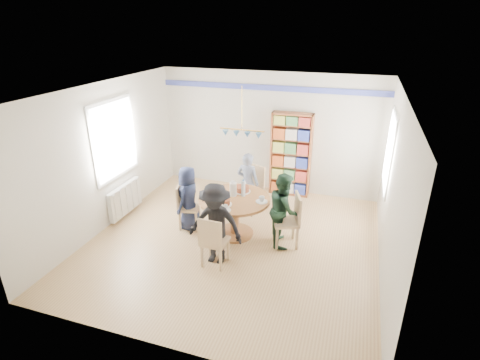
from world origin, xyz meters
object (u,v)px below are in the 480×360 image
at_px(person_right, 284,209).
at_px(chair_left, 185,204).
at_px(dining_table, 235,207).
at_px(person_far, 248,183).
at_px(chair_near, 213,240).
at_px(chair_right, 291,218).
at_px(chair_far, 253,186).
at_px(bookshelf, 291,155).
at_px(person_left, 188,198).
at_px(radiator, 125,199).
at_px(person_near, 215,224).

bearing_deg(person_right, chair_left, 75.44).
distance_m(dining_table, person_far, 0.94).
relative_size(chair_near, person_right, 0.68).
bearing_deg(person_far, chair_right, 145.04).
bearing_deg(person_right, chair_far, 24.48).
height_order(chair_near, bookshelf, bookshelf).
bearing_deg(person_left, radiator, -88.59).
height_order(chair_left, chair_right, chair_right).
bearing_deg(chair_left, person_right, 0.63).
xyz_separation_m(chair_left, person_left, (0.07, 0.02, 0.13)).
xyz_separation_m(chair_near, person_left, (-0.91, 1.05, 0.12)).
xyz_separation_m(radiator, bookshelf, (2.97, 2.04, 0.57)).
bearing_deg(dining_table, chair_far, 87.80).
distance_m(chair_left, chair_near, 1.42).
height_order(chair_left, person_far, person_far).
distance_m(radiator, chair_far, 2.60).
relative_size(person_right, person_near, 0.95).
xyz_separation_m(radiator, person_far, (2.32, 0.89, 0.30)).
bearing_deg(dining_table, chair_left, -178.78).
xyz_separation_m(chair_right, person_right, (-0.14, 0.03, 0.13)).
bearing_deg(person_left, person_near, 47.99).
relative_size(chair_left, person_far, 0.68).
height_order(chair_left, person_left, person_left).
xyz_separation_m(chair_left, person_far, (0.95, 0.95, 0.16)).
height_order(dining_table, person_right, person_right).
relative_size(chair_left, person_near, 0.63).
bearing_deg(dining_table, radiator, 179.04).
height_order(dining_table, person_far, person_far).
bearing_deg(dining_table, person_far, 92.01).
relative_size(dining_table, chair_far, 1.33).
xyz_separation_m(chair_left, chair_far, (1.02, 1.06, 0.06)).
relative_size(radiator, chair_right, 1.04).
relative_size(radiator, bookshelf, 0.53).
relative_size(chair_right, bookshelf, 0.51).
height_order(radiator, chair_right, chair_right).
bearing_deg(person_near, dining_table, 90.26).
bearing_deg(person_right, person_left, 74.75).
bearing_deg(chair_left, chair_right, -0.28).
bearing_deg(person_near, person_left, 136.33).
bearing_deg(person_right, person_near, 119.08).
bearing_deg(chair_left, bookshelf, 52.73).
distance_m(person_right, person_far, 1.32).
height_order(person_near, bookshelf, bookshelf).
bearing_deg(chair_far, person_near, -91.64).
distance_m(person_right, bookshelf, 2.12).
distance_m(chair_left, person_near, 1.32).
height_order(person_left, person_far, person_far).
xyz_separation_m(radiator, person_near, (2.34, -0.94, 0.35)).
bearing_deg(person_left, person_far, 139.38).
relative_size(radiator, chair_left, 1.14).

